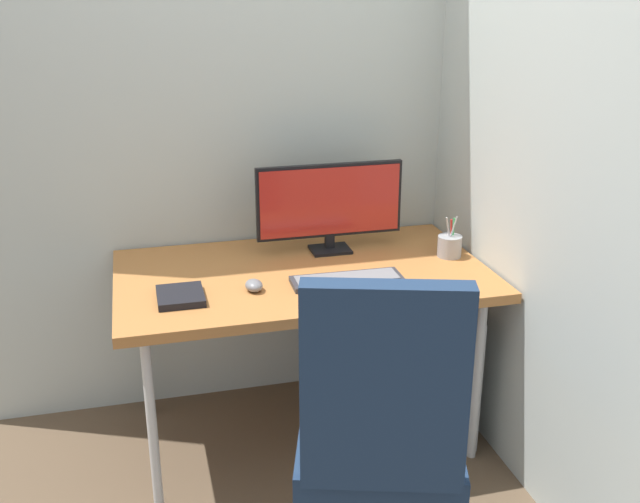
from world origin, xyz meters
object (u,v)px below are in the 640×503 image
at_px(notebook, 180,296).
at_px(filing_cabinet, 410,362).
at_px(monitor, 330,203).
at_px(mouse, 254,285).
at_px(office_chair, 381,430).
at_px(pen_holder, 450,246).
at_px(keyboard, 347,280).

bearing_deg(notebook, filing_cabinet, 8.98).
bearing_deg(monitor, mouse, -137.48).
distance_m(office_chair, pen_holder, 1.05).
relative_size(filing_cabinet, notebook, 3.12).
bearing_deg(monitor, office_chair, -97.39).
relative_size(monitor, pen_holder, 3.57).
height_order(pen_holder, notebook, pen_holder).
bearing_deg(mouse, keyboard, -6.02).
height_order(monitor, notebook, monitor).
height_order(office_chair, keyboard, office_chair).
relative_size(office_chair, mouse, 13.00).
height_order(office_chair, pen_holder, office_chair).
bearing_deg(filing_cabinet, office_chair, -116.61).
relative_size(office_chair, keyboard, 2.61).
relative_size(mouse, notebook, 0.44).
distance_m(mouse, pen_holder, 0.81).
bearing_deg(mouse, notebook, 177.93).
height_order(filing_cabinet, mouse, mouse).
distance_m(filing_cabinet, keyboard, 0.57).
xyz_separation_m(office_chair, pen_holder, (0.57, 0.86, 0.19)).
height_order(office_chair, filing_cabinet, office_chair).
bearing_deg(filing_cabinet, mouse, -168.43).
distance_m(keyboard, notebook, 0.59).
bearing_deg(keyboard, notebook, -179.61).
bearing_deg(keyboard, mouse, 178.69).
bearing_deg(pen_holder, monitor, 157.12).
bearing_deg(monitor, notebook, -150.82).
relative_size(office_chair, filing_cabinet, 1.85).
height_order(mouse, pen_holder, pen_holder).
relative_size(pen_holder, notebook, 0.90).
xyz_separation_m(filing_cabinet, mouse, (-0.65, -0.13, 0.46)).
xyz_separation_m(office_chair, keyboard, (0.11, 0.70, 0.16)).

